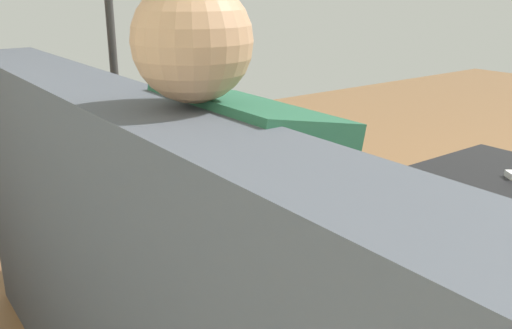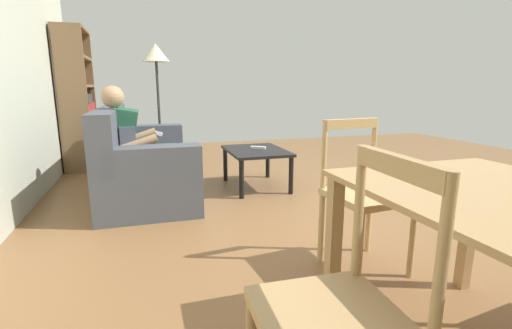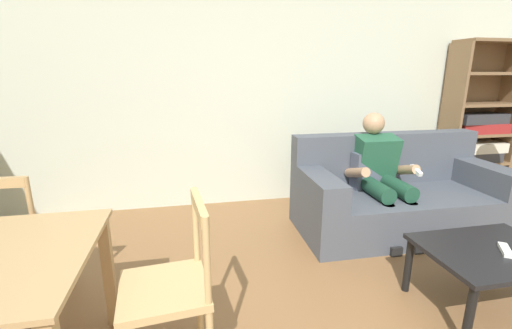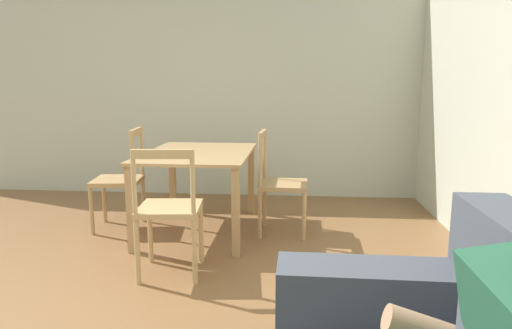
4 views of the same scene
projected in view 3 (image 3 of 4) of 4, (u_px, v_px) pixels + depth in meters
The scene contains 8 objects.
wall_back at pixel (262, 93), 3.87m from camera, with size 6.79×0.12×2.54m, color beige.
couch at pixel (396, 196), 3.35m from camera, with size 1.97×0.91×0.90m.
person_lounging at pixel (380, 173), 3.26m from camera, with size 0.59×0.86×1.12m.
coffee_table at pixel (491, 258), 2.15m from camera, with size 0.83×0.62×0.43m.
tv_remote at pixel (505, 250), 2.10m from camera, with size 0.05×0.17×0.02m, color white.
bookshelf at pixel (475, 135), 4.29m from camera, with size 0.86×0.36×1.87m.
dining_chair_near_wall at pixel (18, 241), 2.18m from camera, with size 0.44×0.44×0.93m.
dining_chair_facing_couch at pixel (170, 289), 1.67m from camera, with size 0.46×0.46×0.92m.
Camera 3 is at (-0.84, -0.87, 1.50)m, focal length 23.89 mm.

